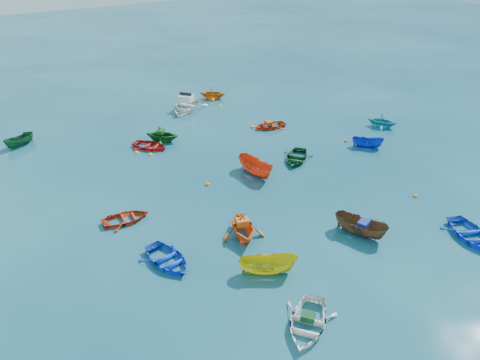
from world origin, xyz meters
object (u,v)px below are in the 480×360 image
dinghy_blue_se (470,238)px  motorboat_white (187,109)px  dinghy_blue_sw (168,263)px  dinghy_white_near (307,327)px

dinghy_blue_se → motorboat_white: 26.57m
motorboat_white → dinghy_blue_se: bearing=-29.9°
dinghy_blue_se → dinghy_blue_sw: bearing=175.2°
dinghy_blue_sw → dinghy_white_near: (3.44, -7.09, 0.00)m
motorboat_white → dinghy_white_near: bearing=-55.0°
dinghy_white_near → motorboat_white: (6.86, 26.54, 0.00)m
dinghy_white_near → motorboat_white: bearing=125.6°
dinghy_blue_sw → motorboat_white: 22.01m
dinghy_white_near → dinghy_blue_se: dinghy_blue_se is taller
dinghy_white_near → dinghy_blue_se: 11.76m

